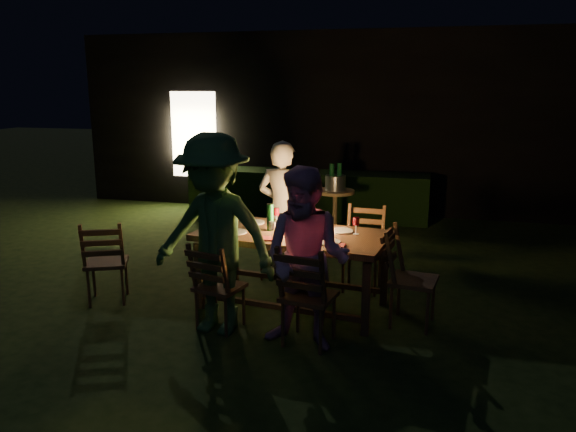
% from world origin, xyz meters
% --- Properties ---
extents(garden_envelope, '(40.00, 40.00, 3.20)m').
position_xyz_m(garden_envelope, '(-0.01, 6.15, 1.58)').
color(garden_envelope, black).
rests_on(garden_envelope, ground).
extents(dining_table, '(2.05, 1.21, 0.81)m').
position_xyz_m(dining_table, '(0.26, -0.34, 0.73)').
color(dining_table, '#512D1B').
rests_on(dining_table, ground).
extents(chair_near_left, '(0.49, 0.51, 0.90)m').
position_xyz_m(chair_near_left, '(-0.29, -1.04, 0.27)').
color(chair_near_left, '#512D1B').
rests_on(chair_near_left, ground).
extents(chair_near_right, '(0.51, 0.54, 0.98)m').
position_xyz_m(chair_near_right, '(0.60, -1.16, 0.30)').
color(chair_near_right, '#512D1B').
rests_on(chair_near_right, ground).
extents(chair_far_left, '(0.50, 0.53, 0.92)m').
position_xyz_m(chair_far_left, '(-0.09, 0.48, 0.28)').
color(chair_far_left, '#512D1B').
rests_on(chair_far_left, ground).
extents(chair_far_right, '(0.46, 0.49, 0.98)m').
position_xyz_m(chair_far_right, '(0.90, 0.36, 0.30)').
color(chair_far_right, '#512D1B').
rests_on(chair_far_right, ground).
extents(chair_end, '(0.53, 0.50, 0.99)m').
position_xyz_m(chair_end, '(1.47, -0.50, 0.30)').
color(chair_end, '#512D1B').
rests_on(chair_end, ground).
extents(chair_spare, '(0.57, 0.59, 0.95)m').
position_xyz_m(chair_spare, '(-1.70, -0.70, 0.29)').
color(chair_spare, '#512D1B').
rests_on(chair_spare, ground).
extents(person_house_side, '(0.65, 0.47, 1.66)m').
position_xyz_m(person_house_side, '(-0.08, 0.53, 0.83)').
color(person_house_side, beige).
rests_on(person_house_side, ground).
extents(person_opp_right, '(0.86, 0.71, 1.62)m').
position_xyz_m(person_opp_right, '(0.60, -1.21, 0.81)').
color(person_opp_right, '#D08FBA').
rests_on(person_opp_right, ground).
extents(person_opp_left, '(1.29, 0.85, 1.88)m').
position_xyz_m(person_opp_left, '(-0.30, -1.09, 0.94)').
color(person_opp_left, '#386733').
rests_on(person_opp_left, ground).
extents(lantern, '(0.16, 0.16, 0.35)m').
position_xyz_m(lantern, '(0.31, -0.29, 0.96)').
color(lantern, white).
rests_on(lantern, dining_table).
extents(plate_far_left, '(0.25, 0.25, 0.01)m').
position_xyz_m(plate_far_left, '(-0.26, -0.05, 0.81)').
color(plate_far_left, white).
rests_on(plate_far_left, dining_table).
extents(plate_near_left, '(0.25, 0.25, 0.01)m').
position_xyz_m(plate_near_left, '(-0.32, -0.48, 0.81)').
color(plate_near_left, white).
rests_on(plate_near_left, dining_table).
extents(plate_far_right, '(0.25, 0.25, 0.01)m').
position_xyz_m(plate_far_right, '(0.73, -0.18, 0.81)').
color(plate_far_right, white).
rests_on(plate_far_right, dining_table).
extents(plate_near_right, '(0.25, 0.25, 0.01)m').
position_xyz_m(plate_near_right, '(0.67, -0.61, 0.81)').
color(plate_near_right, white).
rests_on(plate_near_right, dining_table).
extents(wineglass_a, '(0.06, 0.06, 0.18)m').
position_xyz_m(wineglass_a, '(-0.01, -0.02, 0.89)').
color(wineglass_a, '#59070F').
rests_on(wineglass_a, dining_table).
extents(wineglass_b, '(0.06, 0.06, 0.18)m').
position_xyz_m(wineglass_b, '(-0.47, -0.36, 0.89)').
color(wineglass_b, '#59070F').
rests_on(wineglass_b, dining_table).
extents(wineglass_c, '(0.06, 0.06, 0.18)m').
position_xyz_m(wineglass_c, '(0.52, -0.65, 0.89)').
color(wineglass_c, '#59070F').
rests_on(wineglass_c, dining_table).
extents(wineglass_d, '(0.06, 0.06, 0.18)m').
position_xyz_m(wineglass_d, '(0.89, -0.24, 0.89)').
color(wineglass_d, '#59070F').
rests_on(wineglass_d, dining_table).
extents(wineglass_e, '(0.06, 0.06, 0.18)m').
position_xyz_m(wineglass_e, '(0.12, -0.62, 0.89)').
color(wineglass_e, silver).
rests_on(wineglass_e, dining_table).
extents(bottle_table, '(0.07, 0.07, 0.28)m').
position_xyz_m(bottle_table, '(0.01, -0.30, 0.95)').
color(bottle_table, '#0F471E').
rests_on(bottle_table, dining_table).
extents(napkin_left, '(0.18, 0.14, 0.01)m').
position_xyz_m(napkin_left, '(0.07, -0.63, 0.81)').
color(napkin_left, red).
rests_on(napkin_left, dining_table).
extents(napkin_right, '(0.18, 0.14, 0.01)m').
position_xyz_m(napkin_right, '(0.76, -0.71, 0.81)').
color(napkin_right, red).
rests_on(napkin_right, dining_table).
extents(phone, '(0.14, 0.07, 0.01)m').
position_xyz_m(phone, '(-0.40, -0.55, 0.81)').
color(phone, black).
rests_on(phone, dining_table).
extents(side_table, '(0.57, 0.57, 0.77)m').
position_xyz_m(side_table, '(0.25, 2.29, 0.68)').
color(side_table, olive).
rests_on(side_table, ground).
extents(ice_bucket, '(0.30, 0.30, 0.22)m').
position_xyz_m(ice_bucket, '(0.25, 2.29, 0.88)').
color(ice_bucket, '#A5A8AD').
rests_on(ice_bucket, side_table).
extents(bottle_bucket_a, '(0.07, 0.07, 0.32)m').
position_xyz_m(bottle_bucket_a, '(0.20, 2.25, 0.93)').
color(bottle_bucket_a, '#0F471E').
rests_on(bottle_bucket_a, side_table).
extents(bottle_bucket_b, '(0.07, 0.07, 0.32)m').
position_xyz_m(bottle_bucket_b, '(0.30, 2.33, 0.93)').
color(bottle_bucket_b, '#0F471E').
rests_on(bottle_bucket_b, side_table).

